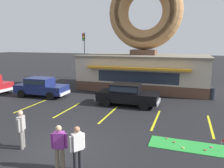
% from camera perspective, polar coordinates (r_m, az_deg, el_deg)
% --- Properties ---
extents(ground_plane, '(160.00, 160.00, 0.00)m').
position_cam_1_polar(ground_plane, '(10.11, -12.67, -16.14)').
color(ground_plane, black).
extents(donut_shop_building, '(12.30, 6.75, 10.96)m').
position_cam_1_polar(donut_shop_building, '(21.96, 8.28, 8.55)').
color(donut_shop_building, brown).
rests_on(donut_shop_building, ground).
extents(putting_mat, '(3.23, 1.20, 0.03)m').
position_cam_1_polar(putting_mat, '(10.59, 18.86, -15.08)').
color(putting_mat, green).
rests_on(putting_mat, ground).
extents(mini_donut_near_left, '(0.13, 0.13, 0.04)m').
position_cam_1_polar(mini_donut_near_left, '(10.32, 18.05, -15.54)').
color(mini_donut_near_left, '#E5C666').
rests_on(mini_donut_near_left, putting_mat).
extents(mini_donut_near_right, '(0.13, 0.13, 0.04)m').
position_cam_1_polar(mini_donut_near_right, '(10.81, 24.54, -14.76)').
color(mini_donut_near_right, '#D8667F').
rests_on(mini_donut_near_right, putting_mat).
extents(mini_donut_mid_left, '(0.13, 0.13, 0.04)m').
position_cam_1_polar(mini_donut_mid_left, '(10.73, 15.95, -14.39)').
color(mini_donut_mid_left, brown).
rests_on(mini_donut_mid_left, putting_mat).
extents(mini_donut_mid_centre, '(0.13, 0.13, 0.04)m').
position_cam_1_polar(mini_donut_mid_centre, '(11.01, 14.16, -13.61)').
color(mini_donut_mid_centre, '#A5724C').
rests_on(mini_donut_mid_centre, putting_mat).
extents(mini_donut_mid_right, '(0.13, 0.13, 0.04)m').
position_cam_1_polar(mini_donut_mid_right, '(10.45, 23.19, -15.56)').
color(mini_donut_mid_right, '#A5724C').
rests_on(mini_donut_mid_right, putting_mat).
extents(golf_ball, '(0.04, 0.04, 0.04)m').
position_cam_1_polar(golf_ball, '(10.56, 17.23, -14.85)').
color(golf_ball, white).
rests_on(golf_ball, putting_mat).
extents(putting_flag_pin, '(0.13, 0.01, 0.55)m').
position_cam_1_polar(putting_flag_pin, '(10.47, 26.88, -13.47)').
color(putting_flag_pin, silver).
rests_on(putting_flag_pin, putting_mat).
extents(car_navy, '(4.63, 2.13, 1.60)m').
position_cam_1_polar(car_navy, '(19.62, -18.08, -0.55)').
color(car_navy, navy).
rests_on(car_navy, ground).
extents(car_black, '(4.57, 1.99, 1.60)m').
position_cam_1_polar(car_black, '(16.01, 3.95, -2.50)').
color(car_black, black).
rests_on(car_black, ground).
extents(pedestrian_blue_sweater_man, '(0.41, 0.51, 1.68)m').
position_cam_1_polar(pedestrian_blue_sweater_man, '(8.06, -9.03, -15.87)').
color(pedestrian_blue_sweater_man, '#232328').
rests_on(pedestrian_blue_sweater_man, ground).
extents(pedestrian_hooded_kid, '(0.36, 0.56, 1.71)m').
position_cam_1_polar(pedestrian_hooded_kid, '(10.30, -22.62, -10.43)').
color(pedestrian_hooded_kid, slate).
rests_on(pedestrian_hooded_kid, ground).
extents(pedestrian_leather_jacket_man, '(0.57, 0.35, 1.67)m').
position_cam_1_polar(pedestrian_leather_jacket_man, '(8.31, -13.60, -15.26)').
color(pedestrian_leather_jacket_man, '#7F7056').
rests_on(pedestrian_leather_jacket_man, ground).
extents(trash_bin, '(0.57, 0.57, 0.97)m').
position_cam_1_polar(trash_bin, '(19.45, 24.65, -2.23)').
color(trash_bin, '#232833').
rests_on(trash_bin, ground).
extents(traffic_light_pole, '(0.28, 0.47, 5.80)m').
position_cam_1_polar(traffic_light_pole, '(28.33, -7.23, 8.97)').
color(traffic_light_pole, '#595B60').
rests_on(traffic_light_pole, ground).
extents(parking_stripe_far_left, '(0.12, 3.60, 0.01)m').
position_cam_1_polar(parking_stripe_far_left, '(17.07, -20.22, -5.33)').
color(parking_stripe_far_left, yellow).
rests_on(parking_stripe_far_left, ground).
extents(parking_stripe_left, '(0.12, 3.60, 0.01)m').
position_cam_1_polar(parking_stripe_left, '(15.39, -11.46, -6.60)').
color(parking_stripe_left, yellow).
rests_on(parking_stripe_left, ground).
extents(parking_stripe_mid_left, '(0.12, 3.60, 0.01)m').
position_cam_1_polar(parking_stripe_mid_left, '(14.16, -0.82, -7.92)').
color(parking_stripe_mid_left, yellow).
rests_on(parking_stripe_mid_left, ground).
extents(parking_stripe_centre, '(0.12, 3.60, 0.01)m').
position_cam_1_polar(parking_stripe_centre, '(13.49, 11.41, -9.09)').
color(parking_stripe_centre, yellow).
rests_on(parking_stripe_centre, ground).
extents(parking_stripe_mid_right, '(0.12, 3.60, 0.01)m').
position_cam_1_polar(parking_stripe_mid_right, '(13.47, 24.33, -9.89)').
color(parking_stripe_mid_right, yellow).
rests_on(parking_stripe_mid_right, ground).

